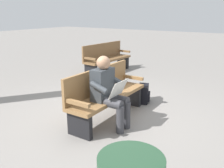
# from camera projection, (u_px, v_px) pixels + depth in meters

# --- Properties ---
(ground_plane) EXTENTS (40.00, 40.00, 0.00)m
(ground_plane) POSITION_uv_depth(u_px,v_px,m) (109.00, 118.00, 4.41)
(ground_plane) COLOR gray
(bench_near) EXTENTS (1.80, 0.49, 0.90)m
(bench_near) POSITION_uv_depth(u_px,v_px,m) (106.00, 93.00, 4.31)
(bench_near) COLOR olive
(bench_near) RESTS_ON ground
(person_seated) EXTENTS (0.57, 0.57, 1.18)m
(person_seated) POSITION_uv_depth(u_px,v_px,m) (108.00, 90.00, 3.94)
(person_seated) COLOR #33383D
(person_seated) RESTS_ON ground
(backpack) EXTENTS (0.40, 0.33, 0.38)m
(backpack) POSITION_uv_depth(u_px,v_px,m) (144.00, 94.00, 5.14)
(backpack) COLOR black
(backpack) RESTS_ON ground
(bench_far) EXTENTS (1.83, 0.61, 0.90)m
(bench_far) POSITION_uv_depth(u_px,v_px,m) (106.00, 58.00, 7.62)
(bench_far) COLOR brown
(bench_far) RESTS_ON ground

